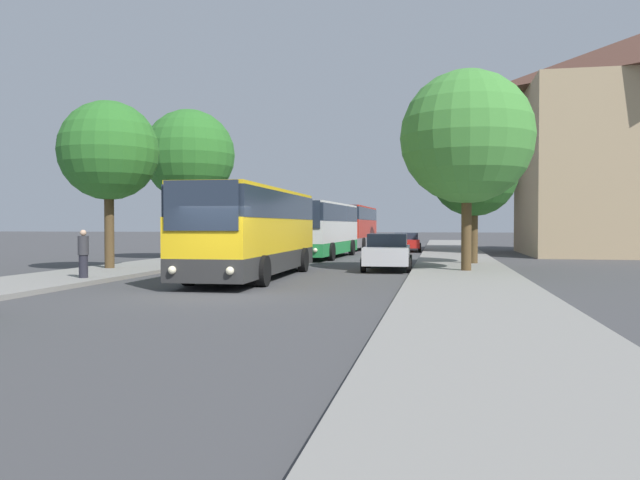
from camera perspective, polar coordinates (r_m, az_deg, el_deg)
ground_plane at (r=17.59m, az=-9.48°, el=-5.03°), size 300.00×300.00×0.00m
sidewalk_right at (r=16.53m, az=14.02°, el=-5.20°), size 4.00×120.00×0.15m
bus_front at (r=23.18m, az=-6.15°, el=0.85°), size 2.89×10.84×3.26m
bus_middle at (r=37.38m, az=0.15°, el=1.05°), size 3.11×10.87×3.25m
bus_rear at (r=51.19m, az=3.03°, el=1.25°), size 2.98×11.82×3.44m
parked_car_right_near at (r=27.15m, az=6.20°, el=-1.04°), size 2.17×4.68×1.58m
parked_car_right_far at (r=46.36m, az=7.91°, el=-0.14°), size 2.22×4.47×1.39m
pedestrian_waiting_far at (r=22.79m, az=-20.82°, el=-1.18°), size 0.36×0.36×1.65m
tree_left_near at (r=36.14m, az=-11.87°, el=7.58°), size 5.11×5.11×8.30m
tree_left_far at (r=27.82m, az=-18.76°, el=7.70°), size 4.15×4.15×7.00m
tree_right_near at (r=30.46m, az=13.89°, el=5.98°), size 4.14×4.14×6.36m
tree_right_mid at (r=25.70m, az=13.28°, el=9.13°), size 5.29×5.29×7.95m
tree_right_far at (r=48.44m, az=13.15°, el=7.00°), size 6.19×6.19×9.69m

